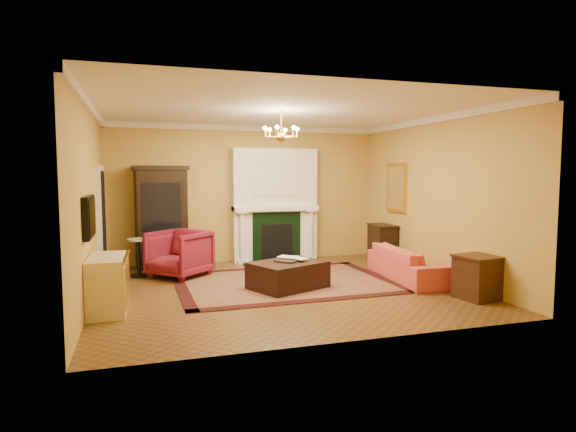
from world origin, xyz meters
name	(u,v)px	position (x,y,z in m)	size (l,w,h in m)	color
floor	(281,289)	(0.00, 0.00, -0.01)	(6.00, 5.50, 0.02)	brown
ceiling	(281,109)	(0.00, 0.00, 3.01)	(6.00, 5.50, 0.02)	white
wall_back	(247,194)	(0.00, 2.76, 1.50)	(6.00, 0.02, 3.00)	gold
wall_front	(350,213)	(0.00, -2.76, 1.50)	(6.00, 0.02, 3.00)	gold
wall_left	(88,203)	(-3.01, 0.00, 1.50)	(0.02, 5.50, 3.00)	gold
wall_right	(436,198)	(3.01, 0.00, 1.50)	(0.02, 5.50, 3.00)	gold
fireplace	(275,208)	(0.60, 2.57, 1.19)	(1.90, 0.70, 2.50)	white
crown_molding	(267,120)	(0.00, 0.96, 2.94)	(6.00, 5.50, 0.12)	silver
doorway	(102,223)	(-2.95, 1.70, 1.05)	(0.08, 1.05, 2.10)	silver
tv_panel	(89,217)	(-2.95, -0.60, 1.35)	(0.09, 0.95, 0.58)	black
gilt_mirror	(396,188)	(2.97, 1.40, 1.65)	(0.06, 0.76, 1.05)	gold
chandelier	(281,134)	(0.00, 0.00, 2.61)	(0.63, 0.55, 0.53)	gold
oriental_rug	(285,282)	(0.18, 0.37, 0.01)	(3.81, 2.86, 0.02)	#4A0F16
china_cabinet	(161,219)	(-1.86, 2.49, 1.01)	(1.01, 0.46, 2.02)	black
wingback_armchair	(179,251)	(-1.59, 1.43, 0.49)	(0.95, 0.89, 0.97)	maroon
pedestal_table	(138,255)	(-2.33, 1.66, 0.42)	(0.41, 0.41, 0.73)	black
commode	(108,284)	(-2.73, -0.63, 0.39)	(0.50, 1.06, 0.79)	beige
coral_sofa	(410,258)	(2.42, -0.08, 0.41)	(2.07, 0.61, 0.81)	#CA4D40
end_table	(478,278)	(2.72, -1.58, 0.32)	(0.56, 0.56, 0.65)	#331A0E
console_table	(382,244)	(2.78, 1.64, 0.40)	(0.41, 0.72, 0.81)	black
leather_ottoman	(288,275)	(0.10, -0.07, 0.24)	(1.19, 0.86, 0.44)	black
ottoman_tray	(289,260)	(0.14, 0.00, 0.47)	(0.43, 0.34, 0.03)	black
book_a	(285,250)	(0.08, 0.04, 0.64)	(0.24, 0.03, 0.32)	gray
book_b	(295,252)	(0.22, -0.08, 0.63)	(0.21, 0.02, 0.28)	gray
topiary_left	(241,195)	(-0.17, 2.53, 1.48)	(0.17, 0.17, 0.45)	gray
topiary_right	(301,196)	(1.21, 2.53, 1.45)	(0.15, 0.15, 0.40)	gray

